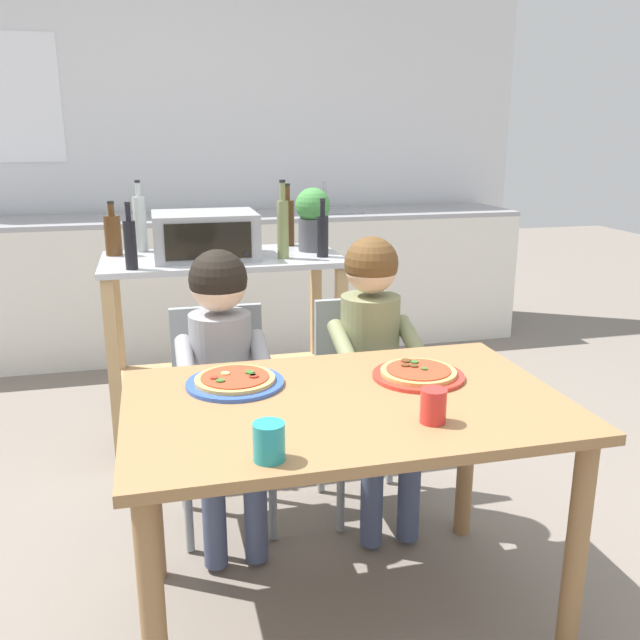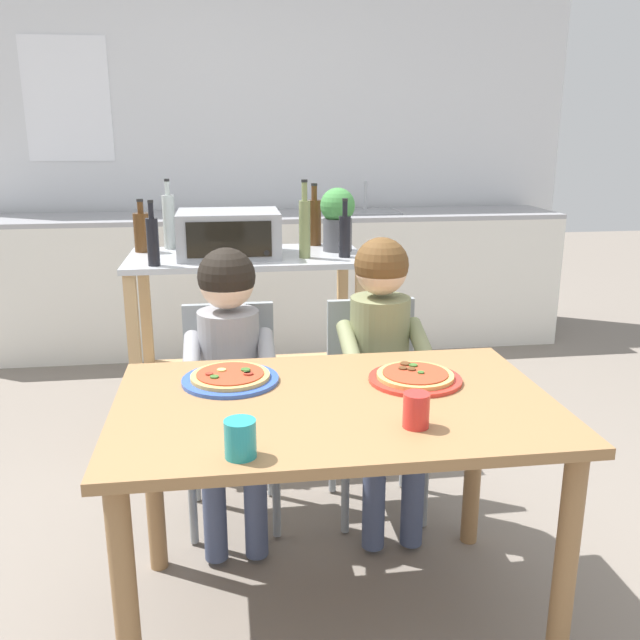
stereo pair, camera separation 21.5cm
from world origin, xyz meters
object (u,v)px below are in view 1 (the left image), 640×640
object	(u,v)px
dining_chair_left	(222,401)
dining_chair_right	(364,388)
bottle_squat_spirits	(287,221)
drinking_cup_teal	(269,442)
bottle_dark_olive_oil	(140,223)
pizza_plate_red_rimmed	(418,374)
bottle_slim_sauce	(283,227)
drinking_cup_red	(433,406)
dining_table	(345,434)
bottle_clear_vinegar	(113,234)
child_in_grey_shirt	(223,359)
child_in_olive_shirt	(374,346)
toaster_oven	(205,235)
potted_herb_plant	(313,217)
bottle_tall_green_wine	(323,234)
pizza_plate_blue_rimmed	(235,381)
kitchen_island_cart	(225,320)
bottle_brown_beer	(130,243)

from	to	relation	value
dining_chair_left	dining_chair_right	distance (m)	0.55
bottle_squat_spirits	drinking_cup_teal	xyz separation A→B (m)	(-0.42, -1.88, -0.25)
bottle_dark_olive_oil	pizza_plate_red_rimmed	world-z (taller)	bottle_dark_olive_oil
bottle_slim_sauce	drinking_cup_red	world-z (taller)	bottle_slim_sauce
drinking_cup_teal	drinking_cup_red	size ratio (longest dim) A/B	1.00
bottle_slim_sauce	dining_table	world-z (taller)	bottle_slim_sauce
bottle_clear_vinegar	bottle_squat_spirits	xyz separation A→B (m)	(0.82, 0.08, 0.02)
bottle_dark_olive_oil	child_in_grey_shirt	size ratio (longest dim) A/B	0.32
child_in_olive_shirt	toaster_oven	bearing A→B (deg)	124.02
dining_chair_left	pizza_plate_red_rimmed	size ratio (longest dim) A/B	2.89
bottle_squat_spirits	dining_chair_right	size ratio (longest dim) A/B	0.37
potted_herb_plant	pizza_plate_red_rimmed	size ratio (longest dim) A/B	1.05
bottle_tall_green_wine	dining_table	distance (m)	1.31
dining_table	bottle_slim_sauce	bearing A→B (deg)	87.10
bottle_dark_olive_oil	potted_herb_plant	bearing A→B (deg)	-12.38
bottle_tall_green_wine	bottle_dark_olive_oil	bearing A→B (deg)	156.72
bottle_slim_sauce	dining_chair_left	distance (m)	0.87
bottle_dark_olive_oil	child_in_olive_shirt	distance (m)	1.36
child_in_grey_shirt	pizza_plate_blue_rimmed	bearing A→B (deg)	-89.99
dining_chair_left	drinking_cup_teal	world-z (taller)	dining_chair_left
dining_chair_left	pizza_plate_red_rimmed	world-z (taller)	dining_chair_left
child_in_grey_shirt	bottle_dark_olive_oil	bearing A→B (deg)	104.35
bottle_dark_olive_oil	potted_herb_plant	world-z (taller)	bottle_dark_olive_oil
bottle_tall_green_wine	drinking_cup_teal	distance (m)	1.64
toaster_oven	child_in_olive_shirt	xyz separation A→B (m)	(0.53, -0.79, -0.31)
bottle_dark_olive_oil	potted_herb_plant	xyz separation A→B (m)	(0.79, -0.17, 0.02)
toaster_oven	dining_chair_right	world-z (taller)	toaster_oven
dining_chair_left	pizza_plate_red_rimmed	distance (m)	0.82
kitchen_island_cart	dining_table	size ratio (longest dim) A/B	0.87
child_in_grey_shirt	drinking_cup_teal	size ratio (longest dim) A/B	11.46
toaster_oven	pizza_plate_blue_rimmed	world-z (taller)	toaster_oven
bottle_brown_beer	dining_chair_left	bearing A→B (deg)	-57.89
bottle_clear_vinegar	pizza_plate_red_rimmed	xyz separation A→B (m)	(0.94, -1.38, -0.26)
pizza_plate_red_rimmed	drinking_cup_red	xyz separation A→B (m)	(-0.09, -0.32, 0.03)
bottle_dark_olive_oil	pizza_plate_blue_rimmed	distance (m)	1.44
bottle_dark_olive_oil	drinking_cup_red	xyz separation A→B (m)	(0.73, -1.77, -0.27)
bottle_clear_vinegar	bottle_dark_olive_oil	world-z (taller)	bottle_dark_olive_oil
dining_table	pizza_plate_blue_rimmed	distance (m)	0.36
pizza_plate_red_rimmed	child_in_olive_shirt	bearing A→B (deg)	89.99
child_in_olive_shirt	drinking_cup_teal	size ratio (longest dim) A/B	11.74
bottle_brown_beer	pizza_plate_blue_rimmed	bearing A→B (deg)	-72.54
bottle_brown_beer	dining_chair_left	size ratio (longest dim) A/B	0.34
toaster_oven	drinking_cup_red	world-z (taller)	toaster_oven
potted_herb_plant	dining_table	world-z (taller)	potted_herb_plant
dining_table	potted_herb_plant	bearing A→B (deg)	80.34
bottle_squat_spirits	dining_table	size ratio (longest dim) A/B	0.25
bottle_tall_green_wine	dining_chair_left	world-z (taller)	bottle_tall_green_wine
bottle_squat_spirits	dining_chair_left	size ratio (longest dim) A/B	0.37
bottle_clear_vinegar	child_in_grey_shirt	distance (m)	1.07
bottle_brown_beer	bottle_dark_olive_oil	size ratio (longest dim) A/B	0.83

